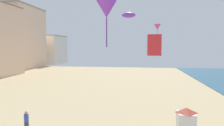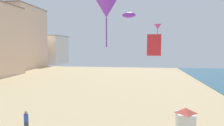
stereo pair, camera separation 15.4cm
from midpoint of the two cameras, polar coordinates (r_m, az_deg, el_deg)
name	(u,v)px [view 1 (the left image)]	position (r m, az deg, el deg)	size (l,w,h in m)	color
boardwalk_hotel_far	(18,38)	(67.65, -25.73, 6.68)	(11.10, 15.44, 18.92)	beige
boardwalk_hotel_distant	(45,50)	(82.24, -19.04, 3.68)	(14.09, 12.82, 10.99)	silver
kite_flyer	(26,120)	(17.17, -23.95, -14.98)	(0.34, 0.34, 1.64)	#383D4C
lifeguard_stand	(186,118)	(14.43, 20.50, -14.81)	(1.10, 1.10, 2.55)	white
kite_magenta_delta	(157,27)	(23.39, 12.90, 10.22)	(0.78, 0.78, 1.76)	#DB3D9E
kite_purple_parafoil	(129,15)	(21.84, 4.69, 13.75)	(1.47, 0.41, 0.57)	purple
kite_red_box	(154,45)	(15.79, 11.91, 5.14)	(1.04, 1.04, 1.64)	red
kite_purple_delta	(107,9)	(17.54, -1.85, 15.38)	(1.75, 1.75, 3.99)	purple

